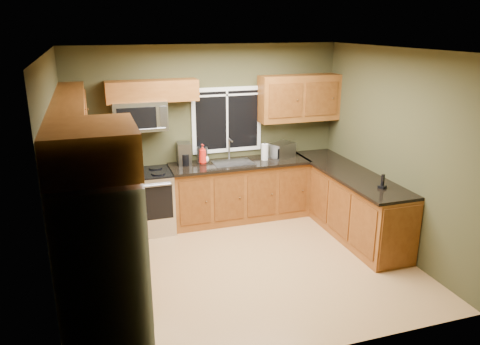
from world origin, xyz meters
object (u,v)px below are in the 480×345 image
paper_towel_roll (265,152)px  cordless_phone (382,184)px  range (146,201)px  microwave (140,116)px  coffee_maker (184,154)px  soap_bottle_a (203,154)px  kettle (202,154)px  toaster_oven (281,150)px  soap_bottle_c (205,158)px  refrigerator (104,273)px

paper_towel_roll → cordless_phone: (0.98, -1.72, -0.07)m
range → microwave: 1.27m
coffee_maker → paper_towel_roll: size_ratio=1.18×
microwave → soap_bottle_a: (0.90, -0.03, -0.64)m
range → microwave: size_ratio=1.23×
kettle → paper_towel_roll: (0.96, -0.16, -0.01)m
toaster_oven → cordless_phone: bearing=-69.0°
soap_bottle_a → kettle: bearing=81.0°
soap_bottle_c → cordless_phone: (1.91, -1.85, -0.02)m
microwave → coffee_maker: bearing=2.9°
soap_bottle_a → cordless_phone: soap_bottle_a is taller
kettle → soap_bottle_a: soap_bottle_a is taller
cordless_phone → range: bearing=149.1°
range → cordless_phone: (2.85, -1.71, 0.53)m
range → cordless_phone: bearing=-30.9°
range → microwave: (-0.00, 0.14, 1.26)m
toaster_oven → kettle: bearing=174.5°
refrigerator → toaster_oven: (2.87, 2.83, 0.16)m
microwave → soap_bottle_c: size_ratio=4.75×
microwave → cordless_phone: bearing=-32.8°
microwave → kettle: bearing=2.8°
kettle → range: bearing=-168.8°
refrigerator → toaster_oven: 4.03m
toaster_oven → kettle: 1.27m
refrigerator → range: size_ratio=1.92×
soap_bottle_a → cordless_phone: size_ratio=1.60×
coffee_maker → cordless_phone: coffee_maker is taller
refrigerator → soap_bottle_a: bearing=61.1°
refrigerator → cordless_phone: size_ratio=9.45×
soap_bottle_c → range: bearing=-171.1°
toaster_oven → paper_towel_roll: size_ratio=1.63×
microwave → soap_bottle_a: bearing=-1.8°
soap_bottle_a → cordless_phone: (1.95, -1.81, -0.09)m
coffee_maker → cordless_phone: bearing=-40.1°
range → coffee_maker: 0.90m
refrigerator → paper_towel_roll: bearing=47.4°
range → soap_bottle_a: 1.10m
coffee_maker → refrigerator: bearing=-114.1°
cordless_phone → soap_bottle_c: bearing=135.9°
microwave → paper_towel_roll: microwave is taller
toaster_oven → cordless_phone: size_ratio=2.41×
paper_towel_roll → soap_bottle_a: (-0.98, 0.09, 0.02)m
refrigerator → toaster_oven: refrigerator is taller
refrigerator → coffee_maker: bearing=65.9°
range → paper_towel_roll: (1.88, 0.02, 0.60)m
coffee_maker → kettle: size_ratio=1.12×
refrigerator → soap_bottle_a: refrigerator is taller
range → toaster_oven: bearing=1.5°
refrigerator → range: refrigerator is taller
range → paper_towel_roll: bearing=0.6°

